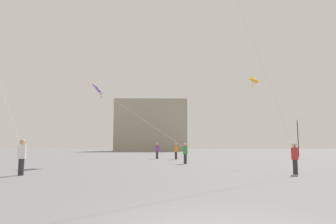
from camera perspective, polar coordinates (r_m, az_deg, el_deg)
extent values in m
cylinder|color=#2D2D33|center=(35.34, -2.07, -8.12)|extent=(0.27, 0.27, 0.84)
cylinder|color=purple|center=(35.33, -2.07, -6.85)|extent=(0.40, 0.40, 0.73)
sphere|color=tan|center=(35.33, -2.07, -6.04)|extent=(0.27, 0.27, 0.27)
cylinder|color=#2D2D33|center=(17.69, 22.82, -9.50)|extent=(0.24, 0.24, 0.75)
cylinder|color=red|center=(17.66, 22.72, -7.23)|extent=(0.36, 0.36, 0.65)
sphere|color=tan|center=(17.65, 22.66, -5.77)|extent=(0.24, 0.24, 0.24)
cylinder|color=#2D2D33|center=(17.33, -25.91, -9.29)|extent=(0.27, 0.27, 0.84)
cylinder|color=white|center=(17.30, -25.78, -6.71)|extent=(0.40, 0.40, 0.73)
sphere|color=tan|center=(17.29, -25.70, -5.05)|extent=(0.27, 0.27, 0.27)
cylinder|color=#2D2D33|center=(33.95, 1.51, -8.21)|extent=(0.27, 0.27, 0.82)
cylinder|color=orange|center=(33.93, 1.51, -6.92)|extent=(0.39, 0.39, 0.71)
sphere|color=tan|center=(33.93, 1.50, -6.09)|extent=(0.27, 0.27, 0.27)
cylinder|color=#2D2D33|center=(25.68, 3.27, -8.83)|extent=(0.26, 0.26, 0.79)
cylinder|color=#388C47|center=(25.66, 3.26, -7.19)|extent=(0.38, 0.38, 0.68)
sphere|color=tan|center=(25.66, 3.25, -6.14)|extent=(0.26, 0.26, 0.26)
pyramid|color=yellow|center=(26.94, 15.91, 5.85)|extent=(1.04, 0.86, 0.59)
sphere|color=yellow|center=(26.78, 15.77, 5.42)|extent=(0.10, 0.10, 0.10)
sphere|color=yellow|center=(26.62, 15.67, 5.03)|extent=(0.10, 0.10, 0.10)
sphere|color=yellow|center=(26.45, 15.57, 4.64)|extent=(0.10, 0.10, 0.10)
cylinder|color=silver|center=(25.99, 9.72, -0.34)|extent=(5.87, 0.64, 5.78)
cylinder|color=silver|center=(19.22, 14.91, 14.59)|extent=(3.86, 2.28, 14.00)
pyramid|color=purple|center=(26.28, -13.09, 4.27)|extent=(0.95, 1.58, 0.71)
sphere|color=purple|center=(26.31, -12.89, 3.74)|extent=(0.10, 0.10, 0.10)
sphere|color=purple|center=(26.35, -12.65, 3.25)|extent=(0.10, 0.10, 0.10)
sphere|color=purple|center=(26.39, -12.40, 2.77)|extent=(0.10, 0.10, 0.10)
cylinder|color=silver|center=(25.58, -5.06, -1.24)|extent=(7.43, 0.07, 4.97)
cube|color=#A39984|center=(90.32, -3.15, -2.66)|extent=(21.01, 13.39, 14.72)
cylinder|color=#2D2D30|center=(47.01, 23.26, -4.59)|extent=(0.12, 0.12, 5.08)
sphere|color=#EAE5C6|center=(47.15, 23.11, -1.32)|extent=(0.36, 0.36, 0.36)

